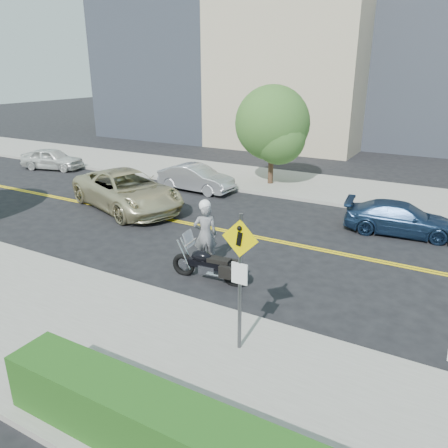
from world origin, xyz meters
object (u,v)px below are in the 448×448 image
at_px(motorcyclist, 205,233).
at_px(parked_car_silver, 196,178).
at_px(suv, 127,190).
at_px(motorcycle, 209,258).
at_px(parked_car_white, 52,159).
at_px(parked_car_blue, 401,219).
at_px(pedestrian_sign, 240,270).

height_order(motorcyclist, parked_car_silver, motorcyclist).
bearing_deg(suv, parked_car_silver, 5.23).
distance_m(motorcycle, parked_car_white, 17.40).
bearing_deg(suv, motorcyclist, -98.53).
distance_m(motorcycle, parked_car_blue, 7.79).
distance_m(suv, parked_car_white, 9.79).
relative_size(motorcyclist, motorcycle, 0.91).
bearing_deg(motorcyclist, parked_car_white, -59.92).
xyz_separation_m(motorcyclist, parked_car_blue, (4.82, 5.73, -0.46)).
bearing_deg(motorcycle, parked_car_white, 148.34).
bearing_deg(parked_car_blue, parked_car_silver, 75.66).
xyz_separation_m(suv, parked_car_blue, (10.68, 2.56, -0.23)).
bearing_deg(motorcycle, suv, 143.15).
relative_size(pedestrian_sign, motorcyclist, 1.44).
bearing_deg(suv, motorcycle, -101.85).
relative_size(parked_car_white, parked_car_blue, 0.92).
relative_size(parked_car_white, parked_car_silver, 0.95).
bearing_deg(parked_car_silver, motorcycle, -142.56).
distance_m(pedestrian_sign, suv, 11.11).
height_order(motorcyclist, suv, motorcyclist).
bearing_deg(parked_car_white, suv, -126.27).
height_order(parked_car_silver, parked_car_blue, parked_car_silver).
xyz_separation_m(motorcyclist, parked_car_white, (-14.91, 6.90, -0.42)).
height_order(parked_car_white, parked_car_blue, parked_car_white).
distance_m(motorcyclist, parked_car_silver, 8.55).
distance_m(parked_car_white, parked_car_silver, 10.06).
bearing_deg(suv, parked_car_white, 87.39).
relative_size(suv, parked_car_blue, 1.46).
xyz_separation_m(pedestrian_sign, parked_car_blue, (1.85, 9.21, -1.38)).
relative_size(motorcycle, suv, 0.39).
height_order(motorcycle, parked_car_silver, motorcycle).
xyz_separation_m(parked_car_silver, parked_car_blue, (9.67, -1.31, -0.06)).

